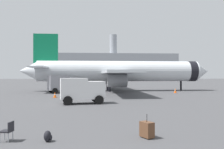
# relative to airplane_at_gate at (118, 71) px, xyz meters

# --- Properties ---
(airplane_at_gate) EXTENTS (35.66, 32.09, 10.50)m
(airplane_at_gate) POSITION_rel_airplane_at_gate_xyz_m (0.00, 0.00, 0.00)
(airplane_at_gate) COLOR silver
(airplane_at_gate) RESTS_ON ground
(service_truck) EXTENTS (5.28, 4.04, 2.90)m
(service_truck) POSITION_rel_airplane_at_gate_xyz_m (-9.55, -4.79, -2.05)
(service_truck) COLOR gray
(service_truck) RESTS_ON ground
(cargo_van) EXTENTS (4.69, 3.00, 2.60)m
(cargo_van) POSITION_rel_airplane_at_gate_xyz_m (-5.64, -19.87, -2.21)
(cargo_van) COLOR white
(cargo_van) RESTS_ON ground
(safety_cone_near) EXTENTS (0.44, 0.44, 0.70)m
(safety_cone_near) POSITION_rel_airplane_at_gate_xyz_m (-6.06, 0.78, -3.31)
(safety_cone_near) COLOR #F2590C
(safety_cone_near) RESTS_ON ground
(safety_cone_mid) EXTENTS (0.44, 0.44, 0.79)m
(safety_cone_mid) POSITION_rel_airplane_at_gate_xyz_m (8.92, -6.11, -3.27)
(safety_cone_mid) COLOR #F2590C
(safety_cone_mid) RESTS_ON ground
(safety_cone_far) EXTENTS (0.44, 0.44, 0.73)m
(safety_cone_far) POSITION_rel_airplane_at_gate_xyz_m (-9.48, -13.03, -3.30)
(safety_cone_far) COLOR #F2590C
(safety_cone_far) RESTS_ON ground
(rolling_suitcase) EXTENTS (0.65, 0.75, 1.10)m
(rolling_suitcase) POSITION_rel_airplane_at_gate_xyz_m (-1.90, -33.44, -3.27)
(rolling_suitcase) COLOR brown
(rolling_suitcase) RESTS_ON ground
(traveller_backpack) EXTENTS (0.36, 0.40, 0.48)m
(traveller_backpack) POSITION_rel_airplane_at_gate_xyz_m (-6.34, -33.74, -3.42)
(traveller_backpack) COLOR black
(traveller_backpack) RESTS_ON ground
(gate_chair) EXTENTS (0.55, 0.55, 0.86)m
(gate_chair) POSITION_rel_airplane_at_gate_xyz_m (-8.09, -33.56, -3.16)
(gate_chair) COLOR black
(gate_chair) RESTS_ON ground
(terminal_building) EXTENTS (71.75, 17.34, 27.75)m
(terminal_building) POSITION_rel_airplane_at_gate_xyz_m (8.82, 99.67, 4.38)
(terminal_building) COLOR gray
(terminal_building) RESTS_ON ground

